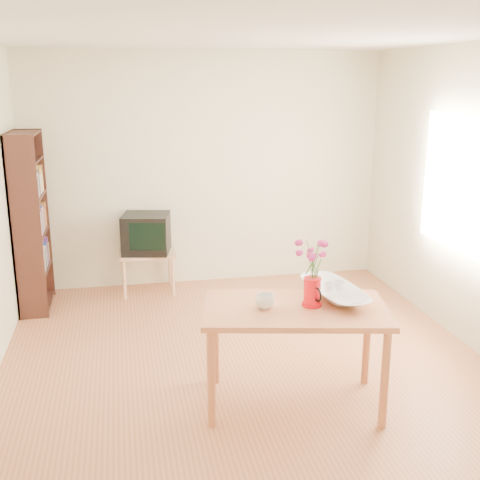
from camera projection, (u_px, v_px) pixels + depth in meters
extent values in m
plane|color=#9E5A38|center=(247.00, 366.00, 4.96)|extent=(4.50, 4.50, 0.00)
plane|color=white|center=(248.00, 34.00, 4.28)|extent=(4.50, 4.50, 0.00)
plane|color=beige|center=(206.00, 170.00, 6.75)|extent=(4.00, 0.00, 4.00)
plane|color=beige|center=(362.00, 327.00, 2.49)|extent=(4.00, 0.00, 4.00)
plane|color=white|center=(462.00, 184.00, 5.25)|extent=(0.00, 1.30, 1.30)
cube|color=#B2623D|center=(295.00, 310.00, 4.21)|extent=(1.40, 0.98, 0.04)
cylinder|color=#B2623D|center=(211.00, 379.00, 4.01)|extent=(0.06, 0.06, 0.71)
cylinder|color=#B2623D|center=(385.00, 379.00, 4.01)|extent=(0.06, 0.06, 0.71)
cylinder|color=#B2623D|center=(215.00, 340.00, 4.60)|extent=(0.06, 0.06, 0.71)
cylinder|color=#B2623D|center=(367.00, 341.00, 4.59)|extent=(0.06, 0.06, 0.71)
cube|color=tan|center=(147.00, 253.00, 6.57)|extent=(0.60, 0.45, 0.03)
cylinder|color=tan|center=(124.00, 280.00, 6.41)|extent=(0.04, 0.04, 0.43)
cylinder|color=tan|center=(173.00, 277.00, 6.51)|extent=(0.04, 0.04, 0.43)
cylinder|color=tan|center=(124.00, 270.00, 6.76)|extent=(0.04, 0.04, 0.43)
cylinder|color=tan|center=(170.00, 267.00, 6.86)|extent=(0.04, 0.04, 0.43)
cube|color=black|center=(26.00, 230.00, 5.70)|extent=(0.28, 0.02, 1.80)
cube|color=black|center=(35.00, 215.00, 6.34)|extent=(0.28, 0.03, 1.80)
cube|color=black|center=(17.00, 223.00, 6.00)|extent=(0.02, 0.70, 1.80)
cube|color=black|center=(38.00, 303.00, 6.25)|extent=(0.27, 0.65, 0.02)
cube|color=black|center=(35.00, 270.00, 6.15)|extent=(0.27, 0.65, 0.02)
cube|color=black|center=(32.00, 234.00, 6.05)|extent=(0.27, 0.65, 0.02)
cube|color=black|center=(28.00, 197.00, 5.96)|extent=(0.27, 0.65, 0.02)
cube|color=black|center=(25.00, 161.00, 5.86)|extent=(0.27, 0.65, 0.02)
cube|color=black|center=(22.00, 134.00, 5.79)|extent=(0.27, 0.65, 0.02)
cylinder|color=red|center=(312.00, 293.00, 4.20)|extent=(0.12, 0.12, 0.20)
cylinder|color=red|center=(312.00, 304.00, 4.22)|extent=(0.14, 0.14, 0.02)
cylinder|color=red|center=(312.00, 279.00, 4.17)|extent=(0.13, 0.13, 0.01)
cone|color=red|center=(313.00, 284.00, 4.13)|extent=(0.06, 0.07, 0.06)
torus|color=black|center=(311.00, 288.00, 4.27)|extent=(0.03, 0.10, 0.10)
imported|color=white|center=(265.00, 302.00, 4.16)|extent=(0.18, 0.18, 0.10)
imported|color=white|center=(335.00, 267.00, 4.34)|extent=(0.54, 0.54, 0.46)
imported|color=white|center=(330.00, 273.00, 4.34)|extent=(0.09, 0.09, 0.06)
imported|color=white|center=(340.00, 272.00, 4.38)|extent=(0.09, 0.09, 0.06)
cube|color=black|center=(146.00, 233.00, 6.51)|extent=(0.56, 0.53, 0.42)
cube|color=black|center=(146.00, 230.00, 6.58)|extent=(0.38, 0.31, 0.30)
cube|color=black|center=(147.00, 237.00, 6.29)|extent=(0.37, 0.09, 0.30)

